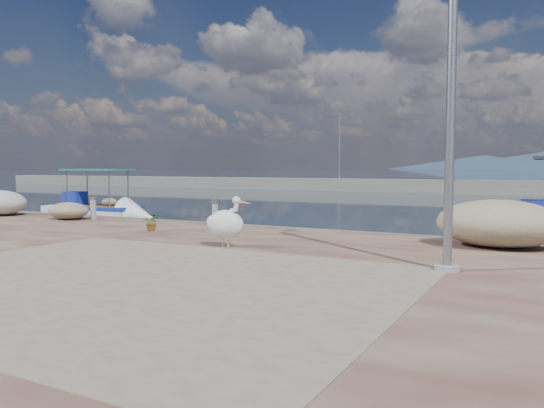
{
  "coord_description": "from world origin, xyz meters",
  "views": [
    {
      "loc": [
        7.16,
        -9.43,
        2.35
      ],
      "look_at": [
        0.0,
        3.8,
        1.3
      ],
      "focal_mm": 35.0,
      "sensor_mm": 36.0,
      "label": 1
    }
  ],
  "objects": [
    {
      "name": "quay_patch",
      "position": [
        1.0,
        -3.0,
        0.5
      ],
      "size": [
        9.0,
        7.0,
        0.01
      ],
      "primitive_type": "cube",
      "color": "gray",
      "rests_on": "quay"
    },
    {
      "name": "bollard_near",
      "position": [
        -2.51,
        4.6,
        0.92
      ],
      "size": [
        0.25,
        0.25,
        0.77
      ],
      "color": "gray",
      "rests_on": "quay"
    },
    {
      "name": "lamp_post",
      "position": [
        5.46,
        0.33,
        3.8
      ],
      "size": [
        0.44,
        0.96,
        7.0
      ],
      "color": "gray",
      "rests_on": "quay"
    },
    {
      "name": "ground",
      "position": [
        0.0,
        0.0,
        0.0
      ],
      "size": [
        1400.0,
        1400.0,
        0.0
      ],
      "primitive_type": "plane",
      "color": "#162635",
      "rests_on": "ground"
    },
    {
      "name": "potted_plant",
      "position": [
        -3.15,
        2.32,
        0.75
      ],
      "size": [
        0.54,
        0.5,
        0.5
      ],
      "primitive_type": "imported",
      "rotation": [
        0.0,
        0.0,
        0.26
      ],
      "color": "#33722D",
      "rests_on": "quay"
    },
    {
      "name": "breakwater",
      "position": [
        -0.0,
        40.0,
        0.6
      ],
      "size": [
        120.0,
        2.2,
        7.5
      ],
      "color": "gray",
      "rests_on": "ground"
    },
    {
      "name": "boat_left",
      "position": [
        -11.88,
        8.47,
        0.21
      ],
      "size": [
        5.66,
        2.4,
        2.64
      ],
      "rotation": [
        0.0,
        0.0,
        0.11
      ],
      "color": "white",
      "rests_on": "ground"
    },
    {
      "name": "net_pile_b",
      "position": [
        -8.1,
        3.58,
        0.8
      ],
      "size": [
        1.55,
        1.2,
        0.6
      ],
      "primitive_type": "ellipsoid",
      "color": "tan",
      "rests_on": "quay"
    },
    {
      "name": "bollard_far",
      "position": [
        -7.28,
        3.96,
        0.94
      ],
      "size": [
        0.26,
        0.26,
        0.8
      ],
      "color": "gray",
      "rests_on": "quay"
    },
    {
      "name": "net_pile_c",
      "position": [
        5.99,
        3.75,
        1.05
      ],
      "size": [
        2.81,
        2.01,
        1.11
      ],
      "primitive_type": "ellipsoid",
      "color": "tan",
      "rests_on": "quay"
    },
    {
      "name": "pelican",
      "position": [
        0.46,
        0.74,
        1.06
      ],
      "size": [
        1.25,
        0.67,
        1.19
      ],
      "rotation": [
        0.0,
        0.0,
        -0.12
      ],
      "color": "tan",
      "rests_on": "quay"
    }
  ]
}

